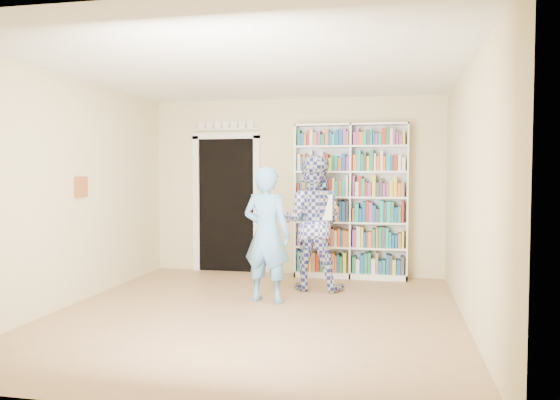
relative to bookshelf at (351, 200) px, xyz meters
name	(u,v)px	position (x,y,z in m)	size (l,w,h in m)	color
floor	(255,314)	(-0.87, -2.34, -1.16)	(5.00, 5.00, 0.00)	#A0714D
ceiling	(254,69)	(-0.87, -2.34, 1.54)	(5.00, 5.00, 0.00)	white
wall_back	(295,187)	(-0.87, 0.16, 0.19)	(4.50, 4.50, 0.00)	beige
wall_left	(70,192)	(-3.12, -2.34, 0.19)	(5.00, 5.00, 0.00)	beige
wall_right	(470,195)	(1.38, -2.34, 0.19)	(5.00, 5.00, 0.00)	beige
bookshelf	(351,200)	(0.00, 0.00, 0.00)	(1.67, 0.31, 2.29)	white
doorway	(226,197)	(-1.97, 0.13, 0.02)	(1.10, 0.08, 2.43)	black
wall_art	(81,187)	(-3.10, -2.14, 0.24)	(0.03, 0.25, 0.25)	brown
man_blue	(267,234)	(-0.88, -1.74, -0.33)	(0.60, 0.39, 1.65)	#5B94CB
man_plaid	(313,223)	(-0.44, -0.91, -0.26)	(0.88, 0.68, 1.80)	navy
paper_sheet	(323,208)	(-0.27, -1.11, -0.04)	(0.23, 0.01, 0.33)	white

